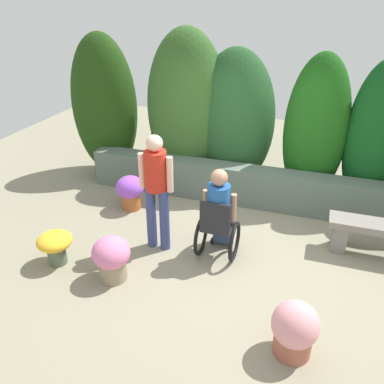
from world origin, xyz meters
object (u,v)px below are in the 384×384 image
at_px(stone_bench, 378,235).
at_px(flower_pot_terracotta_by_wall, 295,329).
at_px(flower_pot_purple_near, 112,257).
at_px(person_standing_companion, 156,186).
at_px(flower_pot_small_foreground, 55,244).
at_px(person_in_wheelchair, 219,216).
at_px(flower_pot_red_accent, 130,191).

xyz_separation_m(stone_bench, flower_pot_terracotta_by_wall, (-0.93, -2.08, -0.01)).
distance_m(stone_bench, flower_pot_purple_near, 3.62).
height_order(person_standing_companion, flower_pot_purple_near, person_standing_companion).
height_order(person_standing_companion, flower_pot_terracotta_by_wall, person_standing_companion).
height_order(stone_bench, flower_pot_small_foreground, stone_bench).
bearing_deg(stone_bench, flower_pot_purple_near, -148.40).
xyz_separation_m(stone_bench, person_in_wheelchair, (-2.09, -0.69, 0.29)).
height_order(flower_pot_terracotta_by_wall, flower_pot_small_foreground, flower_pot_terracotta_by_wall).
distance_m(person_in_wheelchair, person_standing_companion, 0.94).
distance_m(flower_pot_terracotta_by_wall, flower_pot_red_accent, 3.64).
distance_m(stone_bench, person_in_wheelchair, 2.22).
relative_size(flower_pot_red_accent, flower_pot_small_foreground, 1.25).
height_order(person_in_wheelchair, person_standing_companion, person_standing_companion).
bearing_deg(person_in_wheelchair, flower_pot_purple_near, -140.31).
distance_m(person_standing_companion, flower_pot_terracotta_by_wall, 2.49).
bearing_deg(flower_pot_purple_near, stone_bench, 26.66).
relative_size(person_in_wheelchair, flower_pot_purple_near, 2.19).
distance_m(flower_pot_purple_near, flower_pot_small_foreground, 0.88).
height_order(flower_pot_purple_near, flower_pot_small_foreground, flower_pot_purple_near).
height_order(flower_pot_terracotta_by_wall, flower_pot_red_accent, flower_pot_terracotta_by_wall).
bearing_deg(person_standing_companion, flower_pot_red_accent, 145.81).
relative_size(person_in_wheelchair, flower_pot_terracotta_by_wall, 2.12).
bearing_deg(stone_bench, flower_pot_terracotta_by_wall, -109.04).
relative_size(person_standing_companion, flower_pot_purple_near, 2.80).
bearing_deg(flower_pot_terracotta_by_wall, person_standing_companion, 147.49).
xyz_separation_m(person_in_wheelchair, flower_pot_small_foreground, (-2.02, -0.89, -0.32)).
bearing_deg(flower_pot_red_accent, person_standing_companion, -45.18).
distance_m(flower_pot_terracotta_by_wall, flower_pot_small_foreground, 3.23).
height_order(flower_pot_purple_near, flower_pot_red_accent, flower_pot_purple_near).
bearing_deg(flower_pot_terracotta_by_wall, flower_pot_small_foreground, 171.12).
bearing_deg(flower_pot_small_foreground, flower_pot_terracotta_by_wall, -8.88).
height_order(person_standing_companion, flower_pot_red_accent, person_standing_companion).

